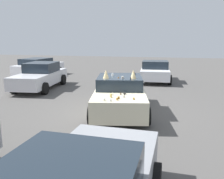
{
  "coord_description": "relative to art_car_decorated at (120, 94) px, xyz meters",
  "views": [
    {
      "loc": [
        -8.76,
        -1.83,
        2.81
      ],
      "look_at": [
        0.0,
        0.3,
        0.9
      ],
      "focal_mm": 38.08,
      "sensor_mm": 36.0,
      "label": 1
    }
  ],
  "objects": [
    {
      "name": "art_car_decorated",
      "position": [
        0.0,
        0.0,
        0.0
      ],
      "size": [
        4.63,
        2.69,
        1.73
      ],
      "rotation": [
        0.0,
        0.0,
        3.34
      ],
      "color": "beige",
      "rests_on": "ground"
    },
    {
      "name": "parked_sedan_far_right",
      "position": [
        7.54,
        7.93,
        0.01
      ],
      "size": [
        4.41,
        2.44,
        1.41
      ],
      "rotation": [
        0.0,
        0.0,
        -0.12
      ],
      "color": "white",
      "rests_on": "ground"
    },
    {
      "name": "parked_sedan_near_right",
      "position": [
        7.47,
        -0.89,
        -0.03
      ],
      "size": [
        4.02,
        2.27,
        1.4
      ],
      "rotation": [
        0.0,
        0.0,
        0.06
      ],
      "color": "white",
      "rests_on": "ground"
    },
    {
      "name": "ground_plane",
      "position": [
        -0.03,
        -0.01,
        -0.71
      ],
      "size": [
        60.0,
        60.0,
        0.0
      ],
      "primitive_type": "plane",
      "color": "#514F4C"
    },
    {
      "name": "parked_sedan_near_left",
      "position": [
        3.45,
        5.41,
        0.01
      ],
      "size": [
        4.68,
        2.29,
        1.49
      ],
      "rotation": [
        0.0,
        0.0,
        3.24
      ],
      "color": "silver",
      "rests_on": "ground"
    }
  ]
}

